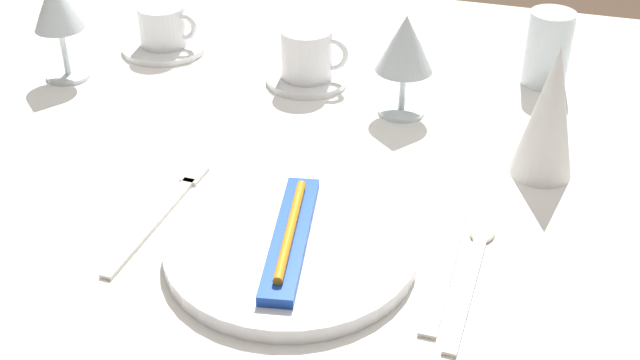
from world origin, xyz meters
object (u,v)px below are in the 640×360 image
dinner_plate (288,248)px  napkin_folded (550,111)px  fork_outer (162,212)px  spoon_soup (473,266)px  wine_glass_centre (56,9)px  wine_glass_far (405,47)px  toothbrush_package (288,235)px  drink_tumbler (547,53)px  coffee_cup_right (163,26)px  dinner_knife (444,271)px  coffee_cup_left (308,53)px

dinner_plate → napkin_folded: bearing=44.8°
fork_outer → spoon_soup: bearing=0.7°
wine_glass_centre → wine_glass_far: (0.51, 0.03, -0.01)m
toothbrush_package → drink_tumbler: 0.55m
spoon_soup → wine_glass_centre: (-0.65, 0.28, 0.11)m
toothbrush_package → spoon_soup: bearing=10.0°
drink_tumbler → coffee_cup_right: bearing=-174.7°
toothbrush_package → wine_glass_far: size_ratio=1.48×
fork_outer → dinner_knife: same height
fork_outer → spoon_soup: (0.36, 0.00, 0.00)m
dinner_knife → coffee_cup_left: coffee_cup_left is taller
fork_outer → spoon_soup: size_ratio=1.05×
coffee_cup_right → spoon_soup: bearing=-36.6°
dinner_knife → napkin_folded: size_ratio=1.26×
dinner_plate → coffee_cup_right: coffee_cup_right is taller
wine_glass_centre → wine_glass_far: size_ratio=1.07×
drink_tumbler → dinner_knife: bearing=-98.1°
fork_outer → spoon_soup: spoon_soup is taller
dinner_plate → fork_outer: dinner_plate is taller
wine_glass_far → spoon_soup: bearing=-65.4°
wine_glass_far → drink_tumbler: size_ratio=1.30×
spoon_soup → wine_glass_far: (-0.14, 0.31, 0.10)m
coffee_cup_left → coffee_cup_right: size_ratio=1.06×
dinner_knife → coffee_cup_right: (-0.52, 0.42, 0.04)m
dinner_plate → wine_glass_centre: (-0.45, 0.31, 0.10)m
wine_glass_far → drink_tumbler: 0.24m
fork_outer → coffee_cup_left: coffee_cup_left is taller
fork_outer → coffee_cup_left: bearing=80.6°
dinner_plate → fork_outer: 0.17m
dinner_plate → wine_glass_far: 0.36m
dinner_knife → wine_glass_centre: bearing=154.6°
spoon_soup → wine_glass_centre: 0.71m
wine_glass_far → dinner_plate: bearing=-98.4°
coffee_cup_right → wine_glass_centre: size_ratio=0.63×
dinner_plate → toothbrush_package: toothbrush_package is taller
fork_outer → drink_tumbler: drink_tumbler is taller
coffee_cup_left → coffee_cup_right: coffee_cup_left is taller
coffee_cup_left → drink_tumbler: (0.34, 0.10, 0.00)m
wine_glass_far → wine_glass_centre: bearing=-176.1°
coffee_cup_left → wine_glass_far: bearing=-18.8°
spoon_soup → napkin_folded: (0.05, 0.21, 0.08)m
toothbrush_package → dinner_knife: 0.17m
napkin_folded → dinner_plate: bearing=-135.2°
coffee_cup_left → wine_glass_far: size_ratio=0.71×
spoon_soup → napkin_folded: 0.23m
fork_outer → napkin_folded: bearing=27.8°
napkin_folded → coffee_cup_left: bearing=156.4°
toothbrush_package → dinner_knife: size_ratio=1.00×
fork_outer → dinner_knife: (0.33, -0.01, -0.00)m
toothbrush_package → drink_tumbler: bearing=64.8°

